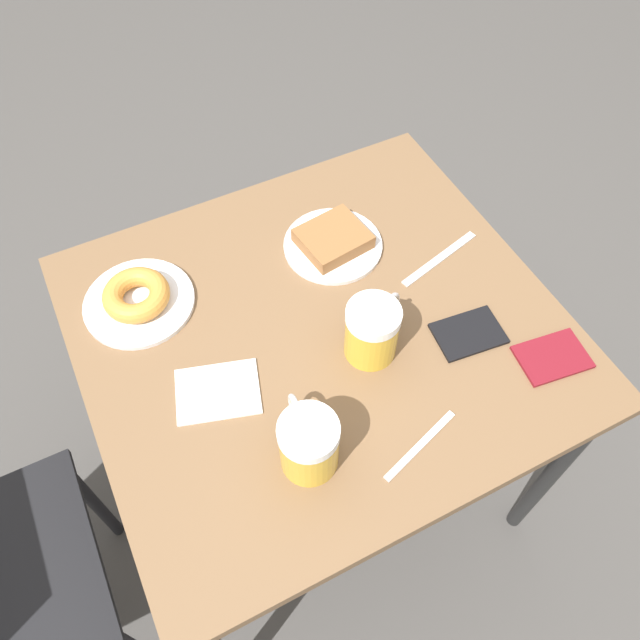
{
  "coord_description": "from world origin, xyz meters",
  "views": [
    {
      "loc": [
        -0.59,
        0.3,
        1.69
      ],
      "look_at": [
        0.0,
        0.0,
        0.73
      ],
      "focal_mm": 35.0,
      "sensor_mm": 36.0,
      "label": 1
    }
  ],
  "objects_px": {
    "plate_with_donut": "(138,298)",
    "knife": "(440,258)",
    "napkin_folded": "(218,391)",
    "beer_mug_center": "(373,330)",
    "plate_with_cake": "(333,242)",
    "fork": "(420,445)",
    "passport_far_edge": "(468,333)",
    "passport_near_edge": "(552,357)",
    "beer_mug_left": "(308,443)"
  },
  "relations": [
    {
      "from": "plate_with_donut",
      "to": "beer_mug_center",
      "type": "height_order",
      "value": "beer_mug_center"
    },
    {
      "from": "fork",
      "to": "passport_far_edge",
      "type": "distance_m",
      "value": 0.25
    },
    {
      "from": "plate_with_donut",
      "to": "passport_near_edge",
      "type": "height_order",
      "value": "plate_with_donut"
    },
    {
      "from": "plate_with_cake",
      "to": "passport_near_edge",
      "type": "relative_size",
      "value": 1.49
    },
    {
      "from": "beer_mug_left",
      "to": "knife",
      "type": "relative_size",
      "value": 0.69
    },
    {
      "from": "plate_with_donut",
      "to": "napkin_folded",
      "type": "height_order",
      "value": "plate_with_donut"
    },
    {
      "from": "beer_mug_center",
      "to": "plate_with_cake",
      "type": "bearing_deg",
      "value": -11.74
    },
    {
      "from": "beer_mug_left",
      "to": "fork",
      "type": "height_order",
      "value": "beer_mug_left"
    },
    {
      "from": "passport_near_edge",
      "to": "beer_mug_left",
      "type": "bearing_deg",
      "value": 86.92
    },
    {
      "from": "fork",
      "to": "plate_with_cake",
      "type": "bearing_deg",
      "value": -8.91
    },
    {
      "from": "plate_with_donut",
      "to": "napkin_folded",
      "type": "relative_size",
      "value": 1.24
    },
    {
      "from": "napkin_folded",
      "to": "passport_near_edge",
      "type": "xyz_separation_m",
      "value": [
        -0.21,
        -0.57,
        0.0
      ]
    },
    {
      "from": "fork",
      "to": "knife",
      "type": "height_order",
      "value": "same"
    },
    {
      "from": "napkin_folded",
      "to": "beer_mug_left",
      "type": "bearing_deg",
      "value": -153.84
    },
    {
      "from": "napkin_folded",
      "to": "fork",
      "type": "distance_m",
      "value": 0.36
    },
    {
      "from": "knife",
      "to": "passport_near_edge",
      "type": "xyz_separation_m",
      "value": [
        -0.29,
        -0.05,
        0.0
      ]
    },
    {
      "from": "plate_with_donut",
      "to": "passport_near_edge",
      "type": "distance_m",
      "value": 0.78
    },
    {
      "from": "plate_with_donut",
      "to": "beer_mug_left",
      "type": "relative_size",
      "value": 1.53
    },
    {
      "from": "beer_mug_center",
      "to": "passport_far_edge",
      "type": "xyz_separation_m",
      "value": [
        -0.05,
        -0.18,
        -0.06
      ]
    },
    {
      "from": "plate_with_donut",
      "to": "passport_far_edge",
      "type": "bearing_deg",
      "value": -123.07
    },
    {
      "from": "beer_mug_center",
      "to": "napkin_folded",
      "type": "height_order",
      "value": "beer_mug_center"
    },
    {
      "from": "plate_with_donut",
      "to": "passport_far_edge",
      "type": "xyz_separation_m",
      "value": [
        -0.34,
        -0.53,
        -0.02
      ]
    },
    {
      "from": "fork",
      "to": "passport_near_edge",
      "type": "xyz_separation_m",
      "value": [
        0.04,
        -0.31,
        0.0
      ]
    },
    {
      "from": "beer_mug_center",
      "to": "passport_near_edge",
      "type": "xyz_separation_m",
      "value": [
        -0.17,
        -0.29,
        -0.06
      ]
    },
    {
      "from": "beer_mug_left",
      "to": "knife",
      "type": "bearing_deg",
      "value": -58.13
    },
    {
      "from": "plate_with_donut",
      "to": "napkin_folded",
      "type": "bearing_deg",
      "value": -165.29
    },
    {
      "from": "plate_with_donut",
      "to": "beer_mug_center",
      "type": "xyz_separation_m",
      "value": [
        -0.29,
        -0.35,
        0.04
      ]
    },
    {
      "from": "beer_mug_left",
      "to": "passport_far_edge",
      "type": "bearing_deg",
      "value": -77.11
    },
    {
      "from": "plate_with_donut",
      "to": "knife",
      "type": "bearing_deg",
      "value": -105.81
    },
    {
      "from": "plate_with_donut",
      "to": "fork",
      "type": "height_order",
      "value": "plate_with_donut"
    },
    {
      "from": "napkin_folded",
      "to": "passport_near_edge",
      "type": "height_order",
      "value": "passport_near_edge"
    },
    {
      "from": "passport_near_edge",
      "to": "napkin_folded",
      "type": "bearing_deg",
      "value": 69.99
    },
    {
      "from": "passport_near_edge",
      "to": "passport_far_edge",
      "type": "distance_m",
      "value": 0.15
    },
    {
      "from": "fork",
      "to": "knife",
      "type": "relative_size",
      "value": 0.82
    },
    {
      "from": "plate_with_donut",
      "to": "knife",
      "type": "height_order",
      "value": "plate_with_donut"
    },
    {
      "from": "beer_mug_center",
      "to": "napkin_folded",
      "type": "distance_m",
      "value": 0.29
    },
    {
      "from": "plate_with_cake",
      "to": "beer_mug_left",
      "type": "bearing_deg",
      "value": 147.76
    },
    {
      "from": "plate_with_cake",
      "to": "napkin_folded",
      "type": "distance_m",
      "value": 0.4
    },
    {
      "from": "plate_with_cake",
      "to": "knife",
      "type": "height_order",
      "value": "plate_with_cake"
    },
    {
      "from": "plate_with_cake",
      "to": "beer_mug_center",
      "type": "relative_size",
      "value": 1.56
    },
    {
      "from": "plate_with_donut",
      "to": "passport_near_edge",
      "type": "relative_size",
      "value": 1.56
    },
    {
      "from": "knife",
      "to": "passport_far_edge",
      "type": "relative_size",
      "value": 1.5
    },
    {
      "from": "plate_with_donut",
      "to": "fork",
      "type": "bearing_deg",
      "value": -146.22
    },
    {
      "from": "beer_mug_left",
      "to": "knife",
      "type": "distance_m",
      "value": 0.51
    },
    {
      "from": "beer_mug_center",
      "to": "beer_mug_left",
      "type": "bearing_deg",
      "value": 125.78
    },
    {
      "from": "plate_with_cake",
      "to": "fork",
      "type": "distance_m",
      "value": 0.46
    },
    {
      "from": "plate_with_donut",
      "to": "beer_mug_left",
      "type": "distance_m",
      "value": 0.46
    },
    {
      "from": "plate_with_cake",
      "to": "beer_mug_center",
      "type": "bearing_deg",
      "value": 168.26
    },
    {
      "from": "beer_mug_center",
      "to": "fork",
      "type": "xyz_separation_m",
      "value": [
        -0.2,
        0.02,
        -0.06
      ]
    },
    {
      "from": "beer_mug_center",
      "to": "knife",
      "type": "xyz_separation_m",
      "value": [
        0.12,
        -0.23,
        -0.06
      ]
    }
  ]
}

